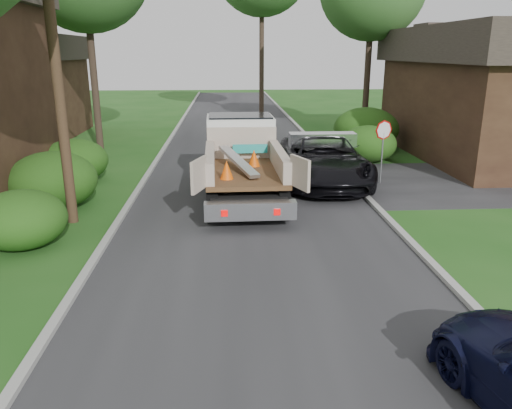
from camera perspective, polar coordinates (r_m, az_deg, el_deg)
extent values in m
plane|color=#1D4F16|center=(10.89, 1.18, -10.00)|extent=(120.00, 120.00, 0.00)
cube|color=#28282B|center=(20.30, -1.06, 2.94)|extent=(8.00, 90.00, 0.02)
cube|color=#9E9E99|center=(20.54, -12.58, 2.85)|extent=(0.20, 90.00, 0.12)
cube|color=#9E9E99|center=(20.85, 10.29, 3.20)|extent=(0.20, 90.00, 0.12)
cylinder|color=slate|center=(20.00, 14.16, 5.13)|extent=(0.06, 0.06, 2.00)
cylinder|color=#B20A0A|center=(19.82, 14.40, 8.24)|extent=(0.71, 0.32, 0.76)
cylinder|color=#382619|center=(15.41, -22.09, 16.04)|extent=(0.30, 0.30, 10.00)
cube|color=#321E14|center=(34.23, -25.68, 10.88)|extent=(7.00, 7.00, 4.50)
cube|color=#332B26|center=(34.12, -26.33, 15.79)|extent=(7.56, 7.56, 1.40)
cube|color=#332B26|center=(34.14, -26.49, 16.95)|extent=(1.05, 7.56, 0.20)
cube|color=#321E14|center=(27.53, 27.09, 9.59)|extent=(9.00, 12.00, 4.50)
ellipsoid|color=#13400E|center=(14.40, -25.28, -1.55)|extent=(2.34, 2.34, 1.53)
ellipsoid|color=#13400E|center=(17.61, -22.23, 2.58)|extent=(2.86, 2.86, 1.87)
ellipsoid|color=#13400E|center=(20.97, -20.04, 4.73)|extent=(2.60, 2.60, 1.70)
ellipsoid|color=#13400E|center=(23.97, 12.71, 6.78)|extent=(2.60, 2.60, 1.70)
ellipsoid|color=#13400E|center=(26.96, 12.46, 8.45)|extent=(3.38, 3.38, 2.21)
cylinder|color=#2D2119|center=(27.50, -18.18, 15.30)|extent=(0.36, 0.36, 9.00)
cylinder|color=#2D2119|center=(30.82, 12.67, 15.35)|extent=(0.36, 0.36, 8.50)
cylinder|color=#2D2119|center=(39.77, 0.65, 17.84)|extent=(0.36, 0.36, 11.00)
cylinder|color=black|center=(19.33, -4.96, 3.71)|extent=(0.36, 1.03, 1.03)
cylinder|color=black|center=(19.43, 1.47, 3.84)|extent=(0.36, 1.03, 1.03)
cylinder|color=black|center=(15.13, -5.00, -0.08)|extent=(0.36, 1.03, 1.03)
cylinder|color=black|center=(15.26, 3.17, 0.12)|extent=(0.36, 1.03, 1.03)
cube|color=black|center=(17.31, -1.39, 2.85)|extent=(2.42, 6.67, 0.27)
cube|color=white|center=(19.44, -1.82, 7.45)|extent=(2.55, 2.11, 1.77)
cube|color=black|center=(19.35, -1.84, 9.29)|extent=(2.38, 1.93, 0.63)
cube|color=#472D19|center=(16.43, -1.25, 3.63)|extent=(2.60, 4.16, 0.14)
cube|color=beige|center=(18.31, -1.64, 7.03)|extent=(2.52, 0.17, 1.14)
cube|color=beige|center=(16.31, -5.28, 4.91)|extent=(0.36, 3.89, 0.69)
cube|color=beige|center=(16.44, 2.74, 5.06)|extent=(0.36, 3.89, 0.69)
cube|color=silver|center=(14.20, -0.65, -0.68)|extent=(2.64, 0.45, 0.51)
cube|color=#B20505|center=(13.98, -3.63, -1.01)|extent=(0.18, 0.05, 0.18)
cube|color=#B20505|center=(14.07, 2.43, -0.86)|extent=(0.18, 0.05, 0.18)
cube|color=beige|center=(14.07, -6.53, 3.38)|extent=(0.42, 1.00, 0.91)
cube|color=beige|center=(14.25, 5.04, 3.61)|extent=(0.46, 0.99, 0.91)
cube|color=silver|center=(16.44, -2.08, 5.02)|extent=(1.29, 2.91, 0.53)
cone|color=#F2590A|center=(15.32, -3.38, 3.98)|extent=(0.42, 0.42, 0.57)
cone|color=#F2590A|center=(17.04, -0.24, 5.34)|extent=(0.42, 0.42, 0.57)
cube|color=#148C84|center=(18.08, -0.68, 6.39)|extent=(1.26, 0.14, 0.32)
imported|color=black|center=(19.80, 7.74, 5.15)|extent=(3.28, 6.74, 1.85)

